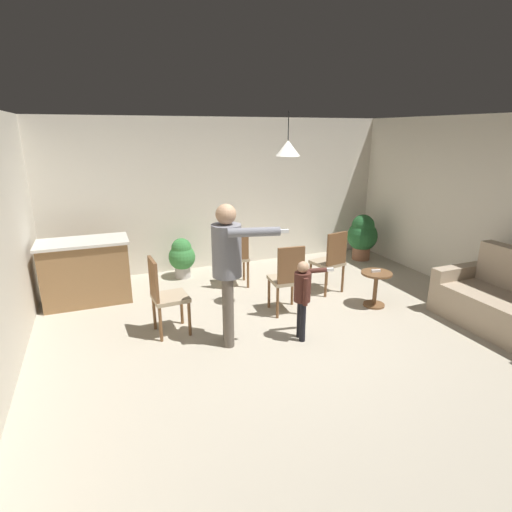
{
  "coord_description": "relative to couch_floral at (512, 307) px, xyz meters",
  "views": [
    {
      "loc": [
        -2.19,
        -4.0,
        2.47
      ],
      "look_at": [
        -0.45,
        0.41,
        1.0
      ],
      "focal_mm": 28.54,
      "sensor_mm": 36.0,
      "label": 1
    }
  ],
  "objects": [
    {
      "name": "person_adult",
      "position": [
        -3.43,
        1.02,
        0.72
      ],
      "size": [
        0.78,
        0.61,
        1.7
      ],
      "rotation": [
        0.0,
        0.0,
        -1.81
      ],
      "color": "#60564C",
      "rests_on": "ground"
    },
    {
      "name": "dining_chair_spare",
      "position": [
        -2.42,
        1.51,
        0.21
      ],
      "size": [
        0.45,
        0.45,
        1.0
      ],
      "rotation": [
        0.0,
        0.0,
        6.21
      ],
      "color": "brown",
      "rests_on": "ground"
    },
    {
      "name": "kitchen_counter",
      "position": [
        -5.01,
        2.97,
        0.15
      ],
      "size": [
        1.26,
        0.66,
        0.95
      ],
      "color": "olive",
      "rests_on": "ground"
    },
    {
      "name": "potted_plant_by_wall",
      "position": [
        0.05,
        3.26,
        0.17
      ],
      "size": [
        0.59,
        0.59,
        0.9
      ],
      "color": "brown",
      "rests_on": "ground"
    },
    {
      "name": "wall_back",
      "position": [
        -2.56,
        3.99,
        1.02
      ],
      "size": [
        6.4,
        0.1,
        2.7
      ],
      "primitive_type": "cube",
      "color": "silver",
      "rests_on": "ground"
    },
    {
      "name": "dining_chair_near_wall",
      "position": [
        -4.1,
        1.53,
        0.21
      ],
      "size": [
        0.45,
        0.45,
        1.0
      ],
      "rotation": [
        0.0,
        0.0,
        4.78
      ],
      "color": "brown",
      "rests_on": "ground"
    },
    {
      "name": "couch_floral",
      "position": [
        0.0,
        0.0,
        0.0
      ],
      "size": [
        0.87,
        1.81,
        1.0
      ],
      "rotation": [
        0.0,
        0.0,
        1.58
      ],
      "color": "tan",
      "rests_on": "ground"
    },
    {
      "name": "spare_remote_on_table",
      "position": [
        -1.12,
        1.29,
        0.21
      ],
      "size": [
        0.13,
        0.06,
        0.04
      ],
      "primitive_type": "cube",
      "rotation": [
        0.0,
        0.0,
        1.38
      ],
      "color": "white",
      "rests_on": "side_table_by_couch"
    },
    {
      "name": "wall_right",
      "position": [
        0.64,
        0.79,
        1.02
      ],
      "size": [
        0.1,
        6.4,
        2.7
      ],
      "primitive_type": "cube",
      "color": "silver",
      "rests_on": "ground"
    },
    {
      "name": "ceiling_light_pendant",
      "position": [
        -2.38,
        1.67,
        1.92
      ],
      "size": [
        0.32,
        0.32,
        0.55
      ],
      "color": "silver"
    },
    {
      "name": "side_table_by_couch",
      "position": [
        -1.12,
        1.27,
        -0.0
      ],
      "size": [
        0.44,
        0.44,
        0.52
      ],
      "color": "brown",
      "rests_on": "ground"
    },
    {
      "name": "potted_plant_corner",
      "position": [
        -3.48,
        3.51,
        0.06
      ],
      "size": [
        0.46,
        0.46,
        0.7
      ],
      "color": "#B7B2AD",
      "rests_on": "ground"
    },
    {
      "name": "person_child",
      "position": [
        -2.57,
        0.78,
        0.29
      ],
      "size": [
        0.55,
        0.29,
        1.01
      ],
      "rotation": [
        0.0,
        0.0,
        -1.73
      ],
      "color": "black",
      "rests_on": "ground"
    },
    {
      "name": "dining_chair_by_counter",
      "position": [
        -2.75,
        2.76,
        0.21
      ],
      "size": [
        0.48,
        0.48,
        1.0
      ],
      "rotation": [
        0.0,
        0.0,
        6.12
      ],
      "color": "brown",
      "rests_on": "ground"
    },
    {
      "name": "dining_chair_centre_back",
      "position": [
        -1.46,
        1.97,
        0.21
      ],
      "size": [
        0.5,
        0.5,
        1.0
      ],
      "rotation": [
        0.0,
        0.0,
        0.21
      ],
      "color": "brown",
      "rests_on": "ground"
    },
    {
      "name": "ground",
      "position": [
        -2.56,
        0.79,
        -0.33
      ],
      "size": [
        7.68,
        7.68,
        0.0
      ],
      "primitive_type": "plane",
      "color": "#B2A893"
    }
  ]
}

